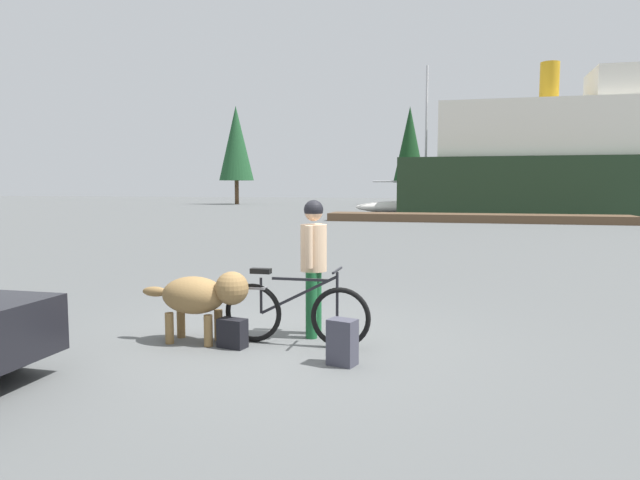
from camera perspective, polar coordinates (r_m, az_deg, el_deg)
name	(u,v)px	position (r m, az deg, el deg)	size (l,w,h in m)	color
ground_plane	(271,341)	(6.99, -4.89, -9.91)	(160.00, 160.00, 0.00)	#595B5B
bicycle	(295,312)	(6.74, -2.50, -7.13)	(1.75, 0.44, 0.90)	black
person_cyclist	(314,255)	(7.02, -0.63, -1.51)	(0.32, 0.53, 1.67)	#19592D
dog	(202,295)	(6.93, -11.58, -5.36)	(1.34, 0.52, 0.86)	olive
backpack	(342,342)	(6.03, 2.21, -10.02)	(0.28, 0.20, 0.48)	#3F3F4C
handbag_pannier	(232,333)	(6.74, -8.62, -9.06)	(0.32, 0.18, 0.33)	black
dock_pier	(475,218)	(30.39, 14.99, 2.11)	(14.89, 2.16, 0.40)	brown
ferry_boat	(597,162)	(37.83, 25.62, 6.95)	(22.41, 7.02, 9.06)	#1E331E
sailboat_moored	(425,207)	(37.20, 10.29, 3.22)	(8.89, 2.49, 9.23)	silver
pine_tree_far_left	(236,143)	(57.97, -8.26, 9.39)	(3.38, 3.38, 9.58)	#4C331E
pine_tree_center	(410,145)	(56.16, 8.82, 9.26)	(3.02, 3.02, 9.29)	#4C331E
pine_tree_far_right	(552,130)	(56.50, 21.90, 10.03)	(3.18, 3.18, 11.12)	#4C331E
pine_tree_mid_back	(540,135)	(61.45, 20.82, 9.66)	(3.41, 3.41, 11.45)	#4C331E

